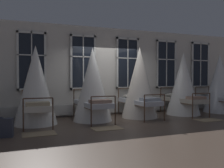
{
  "coord_description": "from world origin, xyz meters",
  "views": [
    {
      "loc": [
        -3.23,
        -7.6,
        1.38
      ],
      "look_at": [
        -0.2,
        -0.02,
        1.17
      ],
      "focal_mm": 39.58,
      "sensor_mm": 36.0,
      "label": 1
    }
  ],
  "objects": [
    {
      "name": "cot_fourth",
      "position": [
        0.85,
        0.02,
        1.18
      ],
      "size": [
        1.26,
        1.95,
        2.45
      ],
      "rotation": [
        0.0,
        0.0,
        1.6
      ],
      "color": "#4C3323",
      "rests_on": "ground"
    },
    {
      "name": "cot_third",
      "position": [
        -0.87,
        -0.02,
        1.13
      ],
      "size": [
        1.26,
        1.95,
        2.34
      ],
      "rotation": [
        0.0,
        0.0,
        1.6
      ],
      "color": "#4C3323",
      "rests_on": "ground"
    },
    {
      "name": "back_wall_with_windows",
      "position": [
        0.0,
        1.17,
        1.63
      ],
      "size": [
        14.62,
        0.1,
        3.26
      ],
      "primitive_type": "cube",
      "color": "silver",
      "rests_on": "ground"
    },
    {
      "name": "rug_second",
      "position": [
        -2.66,
        -1.36,
        0.01
      ],
      "size": [
        0.81,
        0.57,
        0.01
      ],
      "primitive_type": "cube",
      "rotation": [
        0.0,
        0.0,
        0.02
      ],
      "color": "#8E7A5B",
      "rests_on": "ground"
    },
    {
      "name": "cot_second",
      "position": [
        -2.62,
        -0.01,
        1.13
      ],
      "size": [
        1.26,
        1.94,
        2.34
      ],
      "rotation": [
        0.0,
        0.0,
        1.55
      ],
      "color": "#4C3323",
      "rests_on": "ground"
    },
    {
      "name": "cot_fifth",
      "position": [
        2.69,
        -0.0,
        1.12
      ],
      "size": [
        1.26,
        1.94,
        2.33
      ],
      "rotation": [
        0.0,
        0.0,
        1.58
      ],
      "color": "#4C3323",
      "rests_on": "ground"
    },
    {
      "name": "rug_fifth",
      "position": [
        2.66,
        -1.36,
        0.01
      ],
      "size": [
        0.82,
        0.59,
        0.01
      ],
      "primitive_type": "cube",
      "rotation": [
        0.0,
        0.0,
        -0.03
      ],
      "color": "#8E7A5B",
      "rests_on": "ground"
    },
    {
      "name": "ground",
      "position": [
        0.0,
        0.0,
        0.0
      ],
      "size": [
        27.23,
        27.23,
        0.0
      ],
      "primitive_type": "plane",
      "color": "#4C3D33"
    },
    {
      "name": "cot_sixth",
      "position": [
        4.45,
        -0.02,
        1.12
      ],
      "size": [
        1.26,
        1.95,
        2.32
      ],
      "rotation": [
        0.0,
        0.0,
        1.6
      ],
      "color": "#4C3323",
      "rests_on": "ground"
    },
    {
      "name": "suitcase_dark",
      "position": [
        -3.52,
        -1.38,
        0.22
      ],
      "size": [
        0.59,
        0.3,
        0.47
      ],
      "rotation": [
        0.0,
        0.0,
        -0.18
      ],
      "color": "#2D3342",
      "rests_on": "ground"
    },
    {
      "name": "rug_third",
      "position": [
        -0.89,
        -1.36,
        0.01
      ],
      "size": [
        0.81,
        0.58,
        0.01
      ],
      "primitive_type": "cube",
      "rotation": [
        0.0,
        0.0,
        0.03
      ],
      "color": "#8E7A5B",
      "rests_on": "ground"
    },
    {
      "name": "window_bank",
      "position": [
        -0.0,
        1.05,
        1.13
      ],
      "size": [
        9.8,
        0.1,
        2.85
      ],
      "color": "black",
      "rests_on": "ground"
    }
  ]
}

